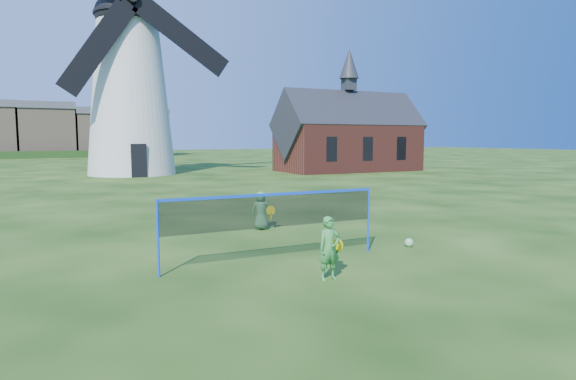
# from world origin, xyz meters

# --- Properties ---
(ground) EXTENTS (220.00, 220.00, 0.00)m
(ground) POSITION_xyz_m (0.00, 0.00, 0.00)
(ground) COLOR black
(ground) RESTS_ON ground
(windmill) EXTENTS (13.96, 6.45, 19.42)m
(windmill) POSITION_xyz_m (0.76, 28.63, 6.78)
(windmill) COLOR silver
(windmill) RESTS_ON ground
(chapel) EXTENTS (12.03, 5.83, 10.17)m
(chapel) POSITION_xyz_m (17.83, 24.94, 2.86)
(chapel) COLOR maroon
(chapel) RESTS_ON ground
(badminton_net) EXTENTS (5.05, 0.05, 1.55)m
(badminton_net) POSITION_xyz_m (-0.56, -0.35, 1.14)
(badminton_net) COLOR blue
(badminton_net) RESTS_ON ground
(player_girl) EXTENTS (0.65, 0.35, 1.24)m
(player_girl) POSITION_xyz_m (-0.13, -1.98, 0.62)
(player_girl) COLOR #398E40
(player_girl) RESTS_ON ground
(player_boy) EXTENTS (0.69, 0.54, 1.16)m
(player_boy) POSITION_xyz_m (0.74, 3.43, 0.58)
(player_boy) COLOR #428A4A
(player_boy) RESTS_ON ground
(play_ball) EXTENTS (0.22, 0.22, 0.22)m
(play_ball) POSITION_xyz_m (3.17, -0.39, 0.11)
(play_ball) COLOR green
(play_ball) RESTS_ON ground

